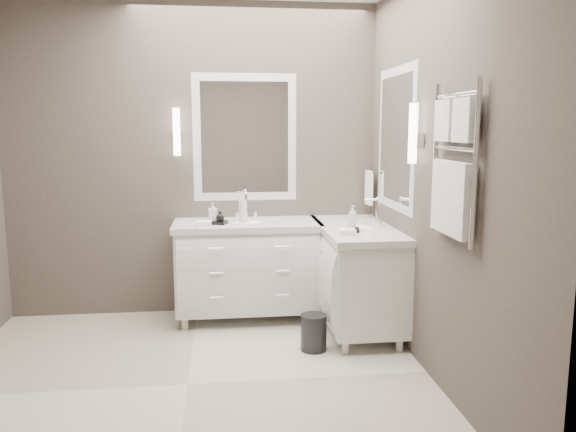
{
  "coord_description": "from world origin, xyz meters",
  "views": [
    {
      "loc": [
        0.24,
        -3.46,
        1.65
      ],
      "look_at": [
        0.74,
        0.7,
        0.98
      ],
      "focal_mm": 35.0,
      "sensor_mm": 36.0,
      "label": 1
    }
  ],
  "objects": [
    {
      "name": "waste_bin",
      "position": [
        0.9,
        0.47,
        0.14
      ],
      "size": [
        0.24,
        0.24,
        0.27
      ],
      "primitive_type": "cylinder",
      "rotation": [
        0.0,
        0.0,
        -0.32
      ],
      "color": "black",
      "rests_on": "floor"
    },
    {
      "name": "floor",
      "position": [
        0.0,
        0.0,
        -0.01
      ],
      "size": [
        3.2,
        3.0,
        0.01
      ],
      "primitive_type": "cube",
      "color": "beige",
      "rests_on": "ground"
    },
    {
      "name": "towel_ladder",
      "position": [
        1.55,
        -0.4,
        1.39
      ],
      "size": [
        0.06,
        0.58,
        0.9
      ],
      "color": "white",
      "rests_on": "wall_right"
    },
    {
      "name": "wall_front",
      "position": [
        0.0,
        -1.5,
        1.35
      ],
      "size": [
        3.2,
        0.01,
        2.7
      ],
      "primitive_type": "cube",
      "color": "#4A423B",
      "rests_on": "floor"
    },
    {
      "name": "sconce_right",
      "position": [
        1.53,
        0.22,
        1.59
      ],
      "size": [
        0.06,
        0.06,
        0.4
      ],
      "color": "white",
      "rests_on": "wall_right"
    },
    {
      "name": "soap_bottle_c",
      "position": [
        1.23,
        0.7,
        0.96
      ],
      "size": [
        0.09,
        0.09,
        0.18
      ],
      "primitive_type": "imported",
      "rotation": [
        0.0,
        0.0,
        0.36
      ],
      "color": "white",
      "rests_on": "amenity_tray_right"
    },
    {
      "name": "soap_bottle_b",
      "position": [
        0.22,
        1.12,
        0.92
      ],
      "size": [
        0.09,
        0.09,
        0.09
      ],
      "primitive_type": "imported",
      "rotation": [
        0.0,
        0.0,
        0.33
      ],
      "color": "black",
      "rests_on": "amenity_tray_back"
    },
    {
      "name": "sconce_back",
      "position": [
        -0.13,
        1.43,
        1.59
      ],
      "size": [
        0.06,
        0.06,
        0.4
      ],
      "color": "white",
      "rests_on": "wall_back"
    },
    {
      "name": "wall_right",
      "position": [
        1.6,
        0.0,
        1.35
      ],
      "size": [
        0.01,
        3.0,
        2.7
      ],
      "primitive_type": "cube",
      "color": "#4A423B",
      "rests_on": "floor"
    },
    {
      "name": "amenity_tray_back",
      "position": [
        0.19,
        1.15,
        0.86
      ],
      "size": [
        0.2,
        0.17,
        0.02
      ],
      "primitive_type": "cube",
      "rotation": [
        0.0,
        0.0,
        -0.34
      ],
      "color": "black",
      "rests_on": "vanity_back"
    },
    {
      "name": "vanity_back",
      "position": [
        0.45,
        1.23,
        0.49
      ],
      "size": [
        1.24,
        0.59,
        0.97
      ],
      "color": "white",
      "rests_on": "floor"
    },
    {
      "name": "towel_bar_corner",
      "position": [
        1.54,
        1.36,
        1.12
      ],
      "size": [
        0.03,
        0.22,
        0.3
      ],
      "color": "white",
      "rests_on": "wall_right"
    },
    {
      "name": "soap_bottle_a",
      "position": [
        0.16,
        1.17,
        0.95
      ],
      "size": [
        0.07,
        0.08,
        0.15
      ],
      "primitive_type": "imported",
      "rotation": [
        0.0,
        0.0,
        0.1
      ],
      "color": "white",
      "rests_on": "amenity_tray_back"
    },
    {
      "name": "wall_back",
      "position": [
        0.0,
        1.5,
        1.35
      ],
      "size": [
        3.2,
        0.01,
        2.7
      ],
      "primitive_type": "cube",
      "color": "#4A423B",
      "rests_on": "floor"
    },
    {
      "name": "amenity_tray_right",
      "position": [
        1.23,
        0.7,
        0.86
      ],
      "size": [
        0.14,
        0.17,
        0.02
      ],
      "primitive_type": "cube",
      "rotation": [
        0.0,
        0.0,
        -0.23
      ],
      "color": "black",
      "rests_on": "vanity_right"
    },
    {
      "name": "mirror_back",
      "position": [
        0.45,
        1.49,
        1.55
      ],
      "size": [
        0.9,
        0.02,
        1.1
      ],
      "color": "white",
      "rests_on": "wall_back"
    },
    {
      "name": "mirror_right",
      "position": [
        1.59,
        0.8,
        1.55
      ],
      "size": [
        0.02,
        0.9,
        1.1
      ],
      "color": "white",
      "rests_on": "wall_right"
    },
    {
      "name": "vanity_right",
      "position": [
        1.33,
        0.9,
        0.49
      ],
      "size": [
        0.59,
        1.24,
        0.97
      ],
      "color": "white",
      "rests_on": "floor"
    },
    {
      "name": "water_bottle",
      "position": [
        0.41,
        1.17,
        0.95
      ],
      "size": [
        0.08,
        0.08,
        0.19
      ],
      "primitive_type": "cylinder",
      "rotation": [
        0.0,
        0.0,
        -0.27
      ],
      "color": "silver",
      "rests_on": "vanity_back"
    }
  ]
}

